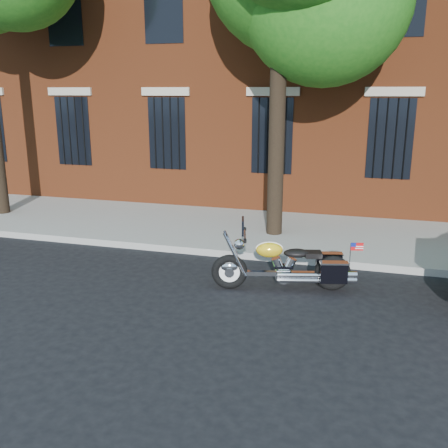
# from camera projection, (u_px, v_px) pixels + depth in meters

# --- Properties ---
(ground) EXTENTS (120.00, 120.00, 0.00)m
(ground) POSITION_uv_depth(u_px,v_px,m) (218.00, 281.00, 9.13)
(ground) COLOR black
(ground) RESTS_ON ground
(curb) EXTENTS (40.00, 0.16, 0.15)m
(curb) POSITION_uv_depth(u_px,v_px,m) (237.00, 254.00, 10.40)
(curb) COLOR gray
(curb) RESTS_ON ground
(sidewalk) EXTENTS (40.00, 3.60, 0.15)m
(sidewalk) POSITION_uv_depth(u_px,v_px,m) (256.00, 231.00, 12.14)
(sidewalk) COLOR gray
(sidewalk) RESTS_ON ground
(building) EXTENTS (26.00, 10.08, 12.00)m
(building) POSITION_uv_depth(u_px,v_px,m) (302.00, 11.00, 16.93)
(building) COLOR brown
(building) RESTS_ON ground
(motorcycle) EXTENTS (2.53, 1.08, 1.27)m
(motorcycle) POSITION_uv_depth(u_px,v_px,m) (288.00, 267.00, 8.61)
(motorcycle) COLOR black
(motorcycle) RESTS_ON ground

